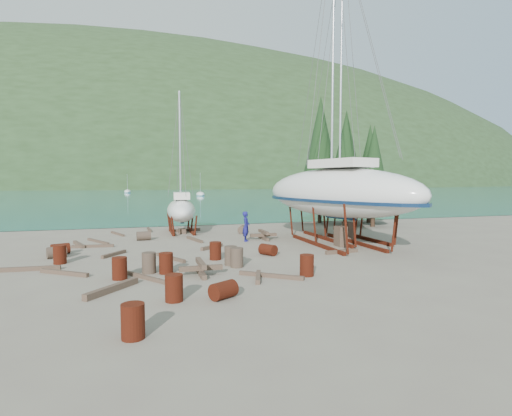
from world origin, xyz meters
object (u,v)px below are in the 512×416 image
object	(u,v)px
large_sailboat_far	(344,191)
worker	(246,226)
small_sailboat_shore	(181,210)
large_sailboat_near	(336,192)

from	to	relation	value
large_sailboat_far	worker	size ratio (longest dim) A/B	10.32
worker	small_sailboat_shore	bearing A→B (deg)	55.56
small_sailboat_shore	worker	size ratio (longest dim) A/B	5.46
large_sailboat_near	small_sailboat_shore	size ratio (longest dim) A/B	1.90
large_sailboat_far	worker	xyz separation A→B (m)	(-6.43, 1.00, -2.27)
large_sailboat_near	small_sailboat_shore	xyz separation A→B (m)	(-8.42, 8.20, -1.48)
large_sailboat_near	small_sailboat_shore	bearing A→B (deg)	120.58
large_sailboat_near	worker	xyz separation A→B (m)	(-4.88, 2.84, -2.25)
large_sailboat_far	worker	world-z (taller)	large_sailboat_far
large_sailboat_near	worker	world-z (taller)	large_sailboat_near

